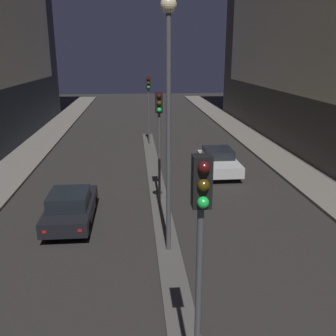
# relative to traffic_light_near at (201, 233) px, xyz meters

# --- Properties ---
(median_strip) EXTENTS (0.84, 29.10, 0.11)m
(median_strip) POSITION_rel_traffic_light_near_xyz_m (0.00, 11.70, -3.75)
(median_strip) COLOR #56544F
(median_strip) RESTS_ON ground
(traffic_light_near) EXTENTS (0.32, 0.42, 5.06)m
(traffic_light_near) POSITION_rel_traffic_light_near_xyz_m (0.00, 0.00, 0.00)
(traffic_light_near) COLOR #4C4C51
(traffic_light_near) RESTS_ON median_strip
(traffic_light_mid) EXTENTS (0.32, 0.42, 5.06)m
(traffic_light_mid) POSITION_rel_traffic_light_near_xyz_m (0.00, 10.62, 0.00)
(traffic_light_mid) COLOR #4C4C51
(traffic_light_mid) RESTS_ON median_strip
(traffic_light_far) EXTENTS (0.32, 0.42, 5.06)m
(traffic_light_far) POSITION_rel_traffic_light_near_xyz_m (0.00, 22.33, 0.00)
(traffic_light_far) COLOR #4C4C51
(traffic_light_far) RESTS_ON median_strip
(street_lamp) EXTENTS (0.49, 0.49, 8.27)m
(street_lamp) POSITION_rel_traffic_light_near_xyz_m (0.00, 6.07, 1.76)
(street_lamp) COLOR #4C4C51
(street_lamp) RESTS_ON median_strip
(car_left_lane) EXTENTS (1.80, 4.19, 1.47)m
(car_left_lane) POSITION_rel_traffic_light_near_xyz_m (-3.79, 8.75, -3.06)
(car_left_lane) COLOR black
(car_left_lane) RESTS_ON ground
(car_right_lane) EXTENTS (1.88, 4.26, 1.42)m
(car_right_lane) POSITION_rel_traffic_light_near_xyz_m (3.79, 15.03, -3.07)
(car_right_lane) COLOR silver
(car_right_lane) RESTS_ON ground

